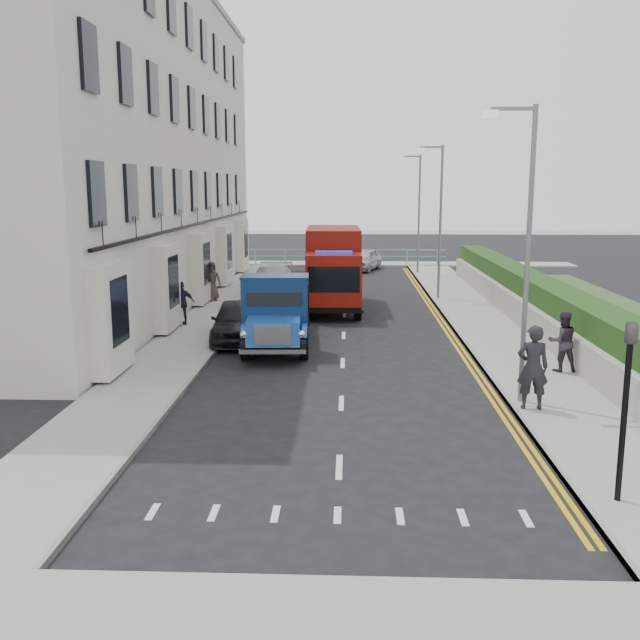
% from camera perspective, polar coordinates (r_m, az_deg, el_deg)
% --- Properties ---
extents(ground, '(120.00, 120.00, 0.00)m').
position_cam_1_polar(ground, '(19.36, 1.78, -4.92)').
color(ground, black).
rests_on(ground, ground).
extents(pavement_west, '(2.40, 38.00, 0.12)m').
position_cam_1_polar(pavement_west, '(28.63, -8.52, 0.21)').
color(pavement_west, gray).
rests_on(pavement_west, ground).
extents(pavement_east, '(2.60, 38.00, 0.12)m').
position_cam_1_polar(pavement_east, '(28.59, 12.63, 0.05)').
color(pavement_east, gray).
rests_on(pavement_east, ground).
extents(promenade, '(30.00, 2.50, 0.12)m').
position_cam_1_polar(promenade, '(47.93, 2.10, 4.51)').
color(promenade, gray).
rests_on(promenade, ground).
extents(sea_plane, '(120.00, 120.00, 0.00)m').
position_cam_1_polar(sea_plane, '(78.82, 2.18, 6.88)').
color(sea_plane, '#4E606B').
rests_on(sea_plane, ground).
extents(terrace_west, '(6.31, 30.20, 14.25)m').
position_cam_1_polar(terrace_west, '(33.14, -15.03, 13.72)').
color(terrace_west, beige).
rests_on(terrace_west, ground).
extents(garden_east, '(1.45, 28.00, 1.75)m').
position_cam_1_polar(garden_east, '(28.86, 16.43, 1.66)').
color(garden_east, '#B2AD9E').
rests_on(garden_east, ground).
extents(seafront_railing, '(13.00, 0.08, 1.11)m').
position_cam_1_polar(seafront_railing, '(47.08, 2.10, 5.04)').
color(seafront_railing, '#59B2A5').
rests_on(seafront_railing, ground).
extents(lamp_near, '(1.23, 0.18, 7.00)m').
position_cam_1_polar(lamp_near, '(17.18, 15.95, 6.24)').
color(lamp_near, slate).
rests_on(lamp_near, ground).
extents(lamp_mid, '(1.23, 0.18, 7.00)m').
position_cam_1_polar(lamp_mid, '(32.92, 9.42, 8.44)').
color(lamp_mid, slate).
rests_on(lamp_mid, ground).
extents(lamp_far, '(1.23, 0.18, 7.00)m').
position_cam_1_polar(lamp_far, '(42.86, 7.77, 8.97)').
color(lamp_far, slate).
rests_on(lamp_far, ground).
extents(traffic_signal, '(0.16, 0.20, 3.10)m').
position_cam_1_polar(traffic_signal, '(12.41, 23.33, -4.82)').
color(traffic_signal, black).
rests_on(traffic_signal, ground).
extents(bedford_lorry, '(2.33, 5.30, 2.45)m').
position_cam_1_polar(bedford_lorry, '(22.37, -3.57, 0.16)').
color(bedford_lorry, black).
rests_on(bedford_lorry, ground).
extents(red_lorry, '(2.38, 6.60, 3.42)m').
position_cam_1_polar(red_lorry, '(30.44, 1.07, 4.30)').
color(red_lorry, black).
rests_on(red_lorry, ground).
extents(parked_car_front, '(2.03, 4.25, 1.40)m').
position_cam_1_polar(parked_car_front, '(24.25, -6.64, -0.09)').
color(parked_car_front, black).
rests_on(parked_car_front, ground).
extents(parked_car_mid, '(1.73, 4.44, 1.44)m').
position_cam_1_polar(parked_car_mid, '(28.30, -3.32, 1.54)').
color(parked_car_mid, '#516FAF').
rests_on(parked_car_mid, ground).
extents(parked_car_rear, '(2.02, 4.80, 1.38)m').
position_cam_1_polar(parked_car_rear, '(34.91, -3.90, 3.23)').
color(parked_car_rear, '#AEAEB3').
rests_on(parked_car_rear, ground).
extents(seafront_car_left, '(2.69, 4.85, 1.28)m').
position_cam_1_polar(seafront_car_left, '(45.37, 0.87, 4.91)').
color(seafront_car_left, black).
rests_on(seafront_car_left, ground).
extents(seafront_car_right, '(2.70, 4.22, 1.34)m').
position_cam_1_polar(seafront_car_right, '(44.75, 3.49, 4.84)').
color(seafront_car_right, '#AFB0B4').
rests_on(seafront_car_right, ground).
extents(pedestrian_east_near, '(0.75, 0.52, 1.98)m').
position_cam_1_polar(pedestrian_east_near, '(17.10, 16.65, -3.63)').
color(pedestrian_east_near, black).
rests_on(pedestrian_east_near, pavement_east).
extents(pedestrian_east_far, '(0.86, 0.69, 1.69)m').
position_cam_1_polar(pedestrian_east_far, '(20.85, 18.83, -1.63)').
color(pedestrian_east_far, '#302A33').
rests_on(pedestrian_east_far, pavement_east).
extents(pedestrian_west_near, '(1.02, 0.83, 1.63)m').
position_cam_1_polar(pedestrian_west_near, '(26.84, -10.99, 1.33)').
color(pedestrian_west_near, black).
rests_on(pedestrian_west_near, pavement_west).
extents(pedestrian_west_far, '(0.96, 0.72, 1.77)m').
position_cam_1_polar(pedestrian_west_far, '(32.41, -8.68, 3.11)').
color(pedestrian_west_far, '#42362F').
rests_on(pedestrian_west_far, pavement_west).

